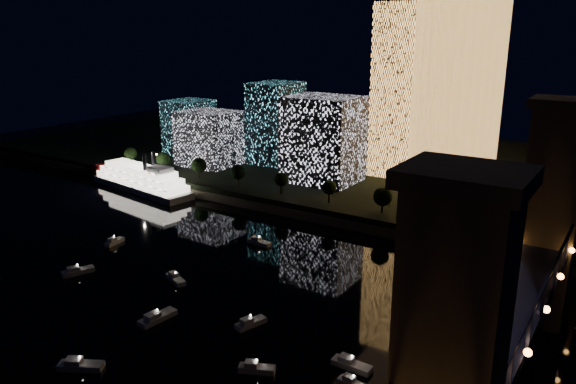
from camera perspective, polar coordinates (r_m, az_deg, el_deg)
name	(u,v)px	position (r m, az deg, el deg)	size (l,w,h in m)	color
ground	(171,334)	(127.77, -11.77, -13.95)	(520.00, 520.00, 0.00)	black
far_bank	(427,171)	(257.13, 13.96, 2.08)	(420.00, 160.00, 5.00)	black
seawall	(346,222)	(188.19, 5.94, -3.05)	(420.00, 6.00, 3.00)	#6B5E4C
tower_cylindrical	(457,78)	(214.58, 16.84, 10.99)	(34.00, 34.00, 82.21)	#E59B49
tower_rectangular	(405,91)	(234.11, 11.84, 9.99)	(21.49, 21.49, 68.37)	#E59B49
midrise_blocks	(261,132)	(244.01, -2.75, 6.08)	(101.15, 43.30, 35.64)	silver
truss_bridge	(492,351)	(94.47, 19.99, -14.91)	(13.00, 266.00, 50.00)	#161B49
riverboat	(138,179)	(237.78, -15.04, 1.33)	(58.06, 19.75, 17.17)	silver
motorboats	(151,306)	(138.63, -13.72, -11.15)	(111.05, 86.42, 2.78)	silver
esplanade_trees	(289,181)	(203.30, 0.07, 1.16)	(166.25, 6.79, 8.90)	black
street_lamps	(281,178)	(212.33, -0.67, 1.42)	(132.70, 0.70, 5.65)	black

